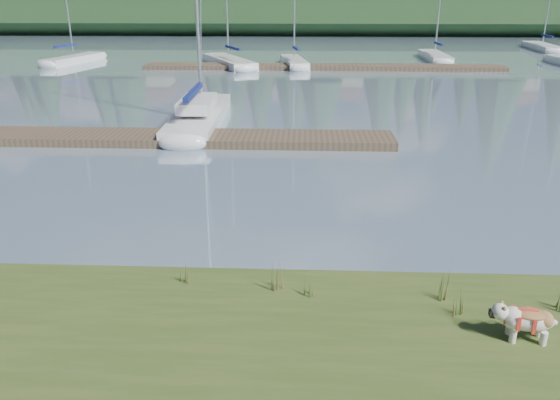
{
  "coord_description": "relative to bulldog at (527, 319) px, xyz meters",
  "views": [
    {
      "loc": [
        0.68,
        -10.65,
        5.25
      ],
      "look_at": [
        0.23,
        -0.5,
        1.37
      ],
      "focal_mm": 35.0,
      "sensor_mm": 36.0,
      "label": 1
    }
  ],
  "objects": [
    {
      "name": "sailboat_bg_0",
      "position": [
        -21.43,
        36.85,
        -0.38
      ],
      "size": [
        3.07,
        7.55,
        10.81
      ],
      "rotation": [
        0.0,
        0.0,
        1.35
      ],
      "color": "silver",
      "rests_on": "ground"
    },
    {
      "name": "weed_3",
      "position": [
        -5.47,
        1.46,
        -0.17
      ],
      "size": [
        0.17,
        0.14,
        0.45
      ],
      "color": "#475B23",
      "rests_on": "bank"
    },
    {
      "name": "sailboat_bg_2",
      "position": [
        -4.29,
        35.74,
        -0.37
      ],
      "size": [
        2.5,
        7.18,
        10.69
      ],
      "rotation": [
        0.0,
        0.0,
        1.73
      ],
      "color": "silver",
      "rests_on": "ground"
    },
    {
      "name": "sailboat_bg_1",
      "position": [
        -9.55,
        36.09,
        -0.38
      ],
      "size": [
        5.59,
        9.04,
        13.53
      ],
      "rotation": [
        0.0,
        0.0,
        2.02
      ],
      "color": "silver",
      "rests_on": "ground"
    },
    {
      "name": "bulldog",
      "position": [
        0.0,
        0.0,
        0.0
      ],
      "size": [
        0.96,
        0.46,
        0.57
      ],
      "rotation": [
        0.0,
        0.0,
        3.04
      ],
      "color": "silver",
      "rests_on": "bank"
    },
    {
      "name": "sailboat_bg_5",
      "position": [
        19.57,
        49.23,
        -0.39
      ],
      "size": [
        2.4,
        8.89,
        12.46
      ],
      "rotation": [
        0.0,
        0.0,
        1.49
      ],
      "color": "silver",
      "rests_on": "ground"
    },
    {
      "name": "dock_far",
      "position": [
        -2.04,
        33.55,
        -0.56
      ],
      "size": [
        26.0,
        2.2,
        0.3
      ],
      "primitive_type": "cube",
      "color": "#4C3D2C",
      "rests_on": "ground"
    },
    {
      "name": "dock_near",
      "position": [
        -8.04,
        12.55,
        -0.56
      ],
      "size": [
        16.0,
        2.0,
        0.3
      ],
      "primitive_type": "cube",
      "color": "#4C3D2C",
      "rests_on": "ground"
    },
    {
      "name": "weed_2",
      "position": [
        -0.94,
        1.12,
        -0.1
      ],
      "size": [
        0.17,
        0.14,
        0.61
      ],
      "color": "#475B23",
      "rests_on": "bank"
    },
    {
      "name": "sailboat_bg_3",
      "position": [
        7.3,
        40.22,
        -0.38
      ],
      "size": [
        1.72,
        8.01,
        11.73
      ],
      "rotation": [
        0.0,
        0.0,
        1.55
      ],
      "color": "silver",
      "rests_on": "ground"
    },
    {
      "name": "weed_0",
      "position": [
        -3.79,
        1.3,
        -0.11
      ],
      "size": [
        0.17,
        0.14,
        0.58
      ],
      "color": "#475B23",
      "rests_on": "bank"
    },
    {
      "name": "sailboat_main",
      "position": [
        -7.82,
        16.27,
        -0.29
      ],
      "size": [
        2.08,
        9.18,
        13.1
      ],
      "rotation": [
        0.0,
        0.0,
        1.6
      ],
      "color": "silver",
      "rests_on": "ground"
    },
    {
      "name": "mud_lip",
      "position": [
        -4.04,
        1.95,
        -0.64
      ],
      "size": [
        60.0,
        0.5,
        0.14
      ],
      "primitive_type": "cube",
      "color": "#33281C",
      "rests_on": "ground"
    },
    {
      "name": "weed_4",
      "position": [
        -0.83,
        0.63,
        -0.15
      ],
      "size": [
        0.17,
        0.14,
        0.49
      ],
      "color": "#475B23",
      "rests_on": "bank"
    },
    {
      "name": "ground",
      "position": [
        -4.04,
        33.55,
        -0.71
      ],
      "size": [
        200.0,
        200.0,
        0.0
      ],
      "primitive_type": "plane",
      "color": "#8199AB",
      "rests_on": "ground"
    },
    {
      "name": "weed_1",
      "position": [
        -3.19,
        1.11,
        -0.19
      ],
      "size": [
        0.17,
        0.14,
        0.4
      ],
      "color": "#475B23",
      "rests_on": "bank"
    },
    {
      "name": "ridge",
      "position": [
        -4.04,
        76.55,
        1.79
      ],
      "size": [
        200.0,
        20.0,
        5.0
      ],
      "primitive_type": "cube",
      "color": "#1B3319",
      "rests_on": "ground"
    }
  ]
}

